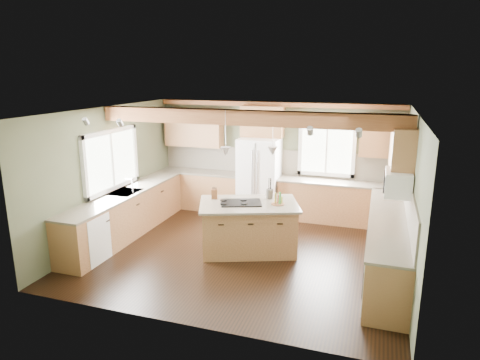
% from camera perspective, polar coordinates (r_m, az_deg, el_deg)
% --- Properties ---
extents(floor, '(5.60, 5.60, 0.00)m').
position_cam_1_polar(floor, '(8.06, 0.45, -9.50)').
color(floor, black).
rests_on(floor, ground).
extents(ceiling, '(5.60, 5.60, 0.00)m').
position_cam_1_polar(ceiling, '(7.41, 0.49, 9.23)').
color(ceiling, silver).
rests_on(ceiling, wall_back).
extents(wall_back, '(5.60, 0.00, 5.60)m').
position_cam_1_polar(wall_back, '(9.98, 4.86, 2.96)').
color(wall_back, '#4C523A').
rests_on(wall_back, ground).
extents(wall_left, '(0.00, 5.00, 5.00)m').
position_cam_1_polar(wall_left, '(8.87, -17.02, 0.94)').
color(wall_left, '#4C523A').
rests_on(wall_left, ground).
extents(wall_right, '(0.00, 5.00, 5.00)m').
position_cam_1_polar(wall_right, '(7.32, 21.87, -2.26)').
color(wall_right, '#4C523A').
rests_on(wall_right, ground).
extents(ceiling_beam, '(5.55, 0.26, 0.26)m').
position_cam_1_polar(ceiling_beam, '(7.51, 0.72, 8.31)').
color(ceiling_beam, brown).
rests_on(ceiling_beam, ceiling).
extents(soffit_trim, '(5.55, 0.20, 0.10)m').
position_cam_1_polar(soffit_trim, '(9.72, 4.88, 10.04)').
color(soffit_trim, brown).
rests_on(soffit_trim, ceiling).
extents(backsplash_back, '(5.58, 0.03, 0.58)m').
position_cam_1_polar(backsplash_back, '(9.99, 4.83, 2.44)').
color(backsplash_back, brown).
rests_on(backsplash_back, wall_back).
extents(backsplash_right, '(0.03, 3.70, 0.58)m').
position_cam_1_polar(backsplash_right, '(7.39, 21.66, -2.81)').
color(backsplash_right, brown).
rests_on(backsplash_right, wall_right).
extents(base_cab_back_left, '(2.02, 0.60, 0.88)m').
position_cam_1_polar(base_cab_back_left, '(10.46, -5.21, -1.37)').
color(base_cab_back_left, brown).
rests_on(base_cab_back_left, floor).
extents(counter_back_left, '(2.06, 0.64, 0.04)m').
position_cam_1_polar(counter_back_left, '(10.34, -5.27, 1.09)').
color(counter_back_left, '#4D4538').
rests_on(counter_back_left, base_cab_back_left).
extents(base_cab_back_right, '(2.62, 0.60, 0.88)m').
position_cam_1_polar(base_cab_back_right, '(9.68, 12.95, -2.98)').
color(base_cab_back_right, brown).
rests_on(base_cab_back_right, floor).
extents(counter_back_right, '(2.66, 0.64, 0.04)m').
position_cam_1_polar(counter_back_right, '(9.55, 13.11, -0.35)').
color(counter_back_right, '#4D4538').
rests_on(counter_back_right, base_cab_back_right).
extents(base_cab_left, '(0.60, 3.70, 0.88)m').
position_cam_1_polar(base_cab_left, '(8.98, -14.87, -4.47)').
color(base_cab_left, brown).
rests_on(base_cab_left, floor).
extents(counter_left, '(0.64, 3.74, 0.04)m').
position_cam_1_polar(counter_left, '(8.84, -15.06, -1.65)').
color(counter_left, '#4D4538').
rests_on(counter_left, base_cab_left).
extents(base_cab_right, '(0.60, 3.70, 0.88)m').
position_cam_1_polar(base_cab_right, '(7.62, 18.98, -8.20)').
color(base_cab_right, brown).
rests_on(base_cab_right, floor).
extents(counter_right, '(0.64, 3.74, 0.04)m').
position_cam_1_polar(counter_right, '(7.46, 19.26, -4.93)').
color(counter_right, '#4D4538').
rests_on(counter_right, base_cab_right).
extents(upper_cab_back_left, '(1.40, 0.35, 0.90)m').
position_cam_1_polar(upper_cab_back_left, '(10.35, -6.15, 6.98)').
color(upper_cab_back_left, brown).
rests_on(upper_cab_back_left, wall_back).
extents(upper_cab_over_fridge, '(0.96, 0.35, 0.70)m').
position_cam_1_polar(upper_cab_over_fridge, '(9.76, 3.00, 7.78)').
color(upper_cab_over_fridge, brown).
rests_on(upper_cab_over_fridge, wall_back).
extents(upper_cab_right, '(0.35, 2.20, 0.90)m').
position_cam_1_polar(upper_cab_right, '(8.04, 20.71, 4.04)').
color(upper_cab_right, brown).
rests_on(upper_cab_right, wall_right).
extents(upper_cab_back_corner, '(0.90, 0.35, 0.90)m').
position_cam_1_polar(upper_cab_back_corner, '(9.44, 18.45, 5.63)').
color(upper_cab_back_corner, brown).
rests_on(upper_cab_back_corner, wall_back).
extents(window_left, '(0.04, 1.60, 1.05)m').
position_cam_1_polar(window_left, '(8.85, -16.85, 2.57)').
color(window_left, white).
rests_on(window_left, wall_left).
extents(window_back, '(1.10, 0.04, 1.00)m').
position_cam_1_polar(window_back, '(9.72, 11.48, 3.92)').
color(window_back, white).
rests_on(window_back, wall_back).
extents(sink, '(0.50, 0.65, 0.03)m').
position_cam_1_polar(sink, '(8.84, -15.06, -1.62)').
color(sink, '#262628').
rests_on(sink, counter_left).
extents(faucet, '(0.02, 0.02, 0.28)m').
position_cam_1_polar(faucet, '(8.71, -14.13, -0.81)').
color(faucet, '#B2B2B7').
rests_on(faucet, sink).
extents(dishwasher, '(0.60, 0.60, 0.84)m').
position_cam_1_polar(dishwasher, '(7.99, -19.87, -7.30)').
color(dishwasher, white).
rests_on(dishwasher, floor).
extents(oven, '(0.60, 0.72, 0.84)m').
position_cam_1_polar(oven, '(6.44, 18.92, -12.57)').
color(oven, white).
rests_on(oven, floor).
extents(microwave, '(0.40, 0.70, 0.38)m').
position_cam_1_polar(microwave, '(7.19, 20.33, -0.33)').
color(microwave, white).
rests_on(microwave, wall_right).
extents(pendant_left, '(0.18, 0.18, 0.16)m').
position_cam_1_polar(pendant_left, '(7.56, -1.93, 3.82)').
color(pendant_left, '#B2B2B7').
rests_on(pendant_left, ceiling).
extents(pendant_right, '(0.18, 0.18, 0.16)m').
position_cam_1_polar(pendant_right, '(7.62, 4.36, 3.86)').
color(pendant_right, '#B2B2B7').
rests_on(pendant_right, ceiling).
extents(refrigerator, '(0.90, 0.74, 1.80)m').
position_cam_1_polar(refrigerator, '(9.78, 2.58, 0.36)').
color(refrigerator, white).
rests_on(refrigerator, floor).
extents(island, '(1.92, 1.54, 0.88)m').
position_cam_1_polar(island, '(7.97, 1.17, -6.39)').
color(island, olive).
rests_on(island, floor).
extents(island_top, '(2.06, 1.68, 0.04)m').
position_cam_1_polar(island_top, '(7.82, 1.19, -3.24)').
color(island_top, '#4D4538').
rests_on(island_top, island).
extents(cooktop, '(0.84, 0.70, 0.02)m').
position_cam_1_polar(cooktop, '(7.80, 0.17, -3.04)').
color(cooktop, black).
rests_on(cooktop, island_top).
extents(knife_block, '(0.13, 0.11, 0.19)m').
position_cam_1_polar(knife_block, '(8.06, -3.42, -1.88)').
color(knife_block, brown).
rests_on(knife_block, island_top).
extents(utensil_crock, '(0.18, 0.18, 0.18)m').
position_cam_1_polar(utensil_crock, '(8.09, 3.97, -1.85)').
color(utensil_crock, '#3D3631').
rests_on(utensil_crock, island_top).
extents(bottle_tray, '(0.31, 0.31, 0.22)m').
position_cam_1_polar(bottle_tray, '(7.74, 5.08, -2.45)').
color(bottle_tray, brown).
rests_on(bottle_tray, island_top).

